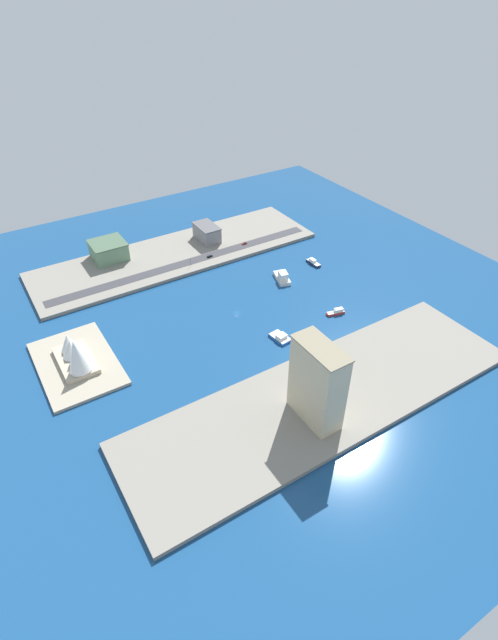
{
  "coord_description": "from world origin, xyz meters",
  "views": [
    {
      "loc": [
        -239.34,
        139.74,
        202.53
      ],
      "look_at": [
        -14.71,
        -1.14,
        2.73
      ],
      "focal_mm": 27.16,
      "sensor_mm": 36.0,
      "label": 1
    }
  ],
  "objects_px": {
    "pickup_red": "(245,243)",
    "tugboat_red": "(336,312)",
    "ferry_white_commuter": "(282,277)",
    "opera_landmark": "(74,353)",
    "patrol_launch_navy": "(313,262)",
    "warehouse_low_gray": "(207,233)",
    "office_block_beige": "(317,383)",
    "terminal_long_green": "(109,250)",
    "traffic_light_waterfront": "(190,261)",
    "catamaran_blue": "(280,337)",
    "suv_black": "(210,256)"
  },
  "relations": [
    {
      "from": "pickup_red",
      "to": "tugboat_red",
      "type": "bearing_deg",
      "value": -178.44
    },
    {
      "from": "ferry_white_commuter",
      "to": "opera_landmark",
      "type": "xyz_separation_m",
      "value": [
        -14.56,
        164.39,
        7.86
      ]
    },
    {
      "from": "patrol_launch_navy",
      "to": "warehouse_low_gray",
      "type": "distance_m",
      "value": 97.68
    },
    {
      "from": "office_block_beige",
      "to": "pickup_red",
      "type": "distance_m",
      "value": 201.08
    },
    {
      "from": "warehouse_low_gray",
      "to": "pickup_red",
      "type": "distance_m",
      "value": 34.57
    },
    {
      "from": "tugboat_red",
      "to": "warehouse_low_gray",
      "type": "relative_size",
      "value": 0.55
    },
    {
      "from": "terminal_long_green",
      "to": "traffic_light_waterfront",
      "type": "height_order",
      "value": "terminal_long_green"
    },
    {
      "from": "ferry_white_commuter",
      "to": "patrol_launch_navy",
      "type": "height_order",
      "value": "ferry_white_commuter"
    },
    {
      "from": "catamaran_blue",
      "to": "terminal_long_green",
      "type": "relative_size",
      "value": 0.59
    },
    {
      "from": "ferry_white_commuter",
      "to": "patrol_launch_navy",
      "type": "relative_size",
      "value": 1.44
    },
    {
      "from": "pickup_red",
      "to": "traffic_light_waterfront",
      "type": "bearing_deg",
      "value": 98.32
    },
    {
      "from": "warehouse_low_gray",
      "to": "office_block_beige",
      "type": "height_order",
      "value": "office_block_beige"
    },
    {
      "from": "catamaran_blue",
      "to": "tugboat_red",
      "type": "bearing_deg",
      "value": -87.59
    },
    {
      "from": "opera_landmark",
      "to": "ferry_white_commuter",
      "type": "bearing_deg",
      "value": -84.94
    },
    {
      "from": "traffic_light_waterfront",
      "to": "patrol_launch_navy",
      "type": "bearing_deg",
      "value": -117.74
    },
    {
      "from": "office_block_beige",
      "to": "opera_landmark",
      "type": "distance_m",
      "value": 147.84
    },
    {
      "from": "suv_black",
      "to": "traffic_light_waterfront",
      "type": "distance_m",
      "value": 20.58
    },
    {
      "from": "ferry_white_commuter",
      "to": "opera_landmark",
      "type": "distance_m",
      "value": 165.22
    },
    {
      "from": "ferry_white_commuter",
      "to": "terminal_long_green",
      "type": "relative_size",
      "value": 0.82
    },
    {
      "from": "office_block_beige",
      "to": "pickup_red",
      "type": "xyz_separation_m",
      "value": [
        186.65,
        -71.04,
        -23.39
      ]
    },
    {
      "from": "tugboat_red",
      "to": "patrol_launch_navy",
      "type": "height_order",
      "value": "tugboat_red"
    },
    {
      "from": "pickup_red",
      "to": "patrol_launch_navy",
      "type": "bearing_deg",
      "value": -149.32
    },
    {
      "from": "terminal_long_green",
      "to": "traffic_light_waterfront",
      "type": "xyz_separation_m",
      "value": [
        -47.1,
        -50.81,
        -2.92
      ]
    },
    {
      "from": "patrol_launch_navy",
      "to": "office_block_beige",
      "type": "bearing_deg",
      "value": 141.82
    },
    {
      "from": "patrol_launch_navy",
      "to": "pickup_red",
      "type": "xyz_separation_m",
      "value": [
        54.9,
        32.57,
        2.14
      ]
    },
    {
      "from": "warehouse_low_gray",
      "to": "terminal_long_green",
      "type": "distance_m",
      "value": 84.77
    },
    {
      "from": "ferry_white_commuter",
      "to": "terminal_long_green",
      "type": "xyz_separation_m",
      "value": [
        100.43,
        103.54,
        7.11
      ]
    },
    {
      "from": "catamaran_blue",
      "to": "ferry_white_commuter",
      "type": "height_order",
      "value": "ferry_white_commuter"
    },
    {
      "from": "warehouse_low_gray",
      "to": "office_block_beige",
      "type": "xyz_separation_m",
      "value": [
        -211.38,
        47.62,
        17.48
      ]
    },
    {
      "from": "ferry_white_commuter",
      "to": "warehouse_low_gray",
      "type": "relative_size",
      "value": 0.85
    },
    {
      "from": "tugboat_red",
      "to": "pickup_red",
      "type": "bearing_deg",
      "value": 1.56
    },
    {
      "from": "tugboat_red",
      "to": "office_block_beige",
      "type": "height_order",
      "value": "office_block_beige"
    },
    {
      "from": "tugboat_red",
      "to": "opera_landmark",
      "type": "distance_m",
      "value": 176.45
    },
    {
      "from": "ferry_white_commuter",
      "to": "suv_black",
      "type": "distance_m",
      "value": 66.44
    },
    {
      "from": "office_block_beige",
      "to": "opera_landmark",
      "type": "bearing_deg",
      "value": 41.21
    },
    {
      "from": "catamaran_blue",
      "to": "pickup_red",
      "type": "distance_m",
      "value": 129.12
    },
    {
      "from": "pickup_red",
      "to": "opera_landmark",
      "type": "distance_m",
      "value": 184.45
    },
    {
      "from": "warehouse_low_gray",
      "to": "opera_landmark",
      "type": "xyz_separation_m",
      "value": [
        -100.85,
        144.43,
        1.21
      ]
    },
    {
      "from": "tugboat_red",
      "to": "pickup_red",
      "type": "distance_m",
      "value": 118.38
    },
    {
      "from": "patrol_launch_navy",
      "to": "warehouse_low_gray",
      "type": "height_order",
      "value": "warehouse_low_gray"
    },
    {
      "from": "catamaran_blue",
      "to": "ferry_white_commuter",
      "type": "bearing_deg",
      "value": -36.2
    },
    {
      "from": "office_block_beige",
      "to": "suv_black",
      "type": "distance_m",
      "value": 187.52
    },
    {
      "from": "catamaran_blue",
      "to": "terminal_long_green",
      "type": "bearing_deg",
      "value": 20.78
    },
    {
      "from": "ferry_white_commuter",
      "to": "office_block_beige",
      "type": "xyz_separation_m",
      "value": [
        -125.09,
        67.57,
        24.13
      ]
    },
    {
      "from": "pickup_red",
      "to": "opera_landmark",
      "type": "xyz_separation_m",
      "value": [
        -76.12,
        167.86,
        7.12
      ]
    },
    {
      "from": "warehouse_low_gray",
      "to": "office_block_beige",
      "type": "bearing_deg",
      "value": 167.31
    },
    {
      "from": "warehouse_low_gray",
      "to": "pickup_red",
      "type": "relative_size",
      "value": 5.89
    },
    {
      "from": "patrol_launch_navy",
      "to": "terminal_long_green",
      "type": "distance_m",
      "value": 168.37
    },
    {
      "from": "warehouse_low_gray",
      "to": "suv_black",
      "type": "height_order",
      "value": "warehouse_low_gray"
    },
    {
      "from": "warehouse_low_gray",
      "to": "terminal_long_green",
      "type": "bearing_deg",
      "value": 80.4
    }
  ]
}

